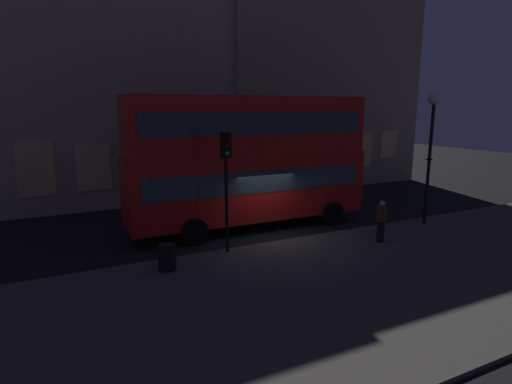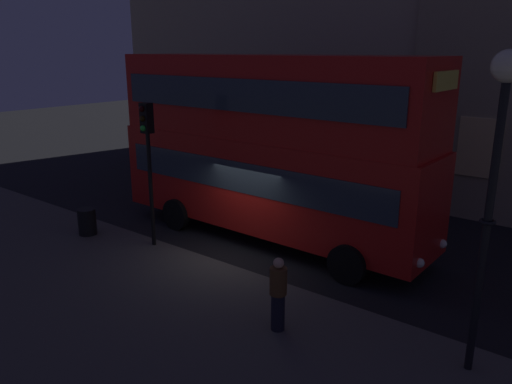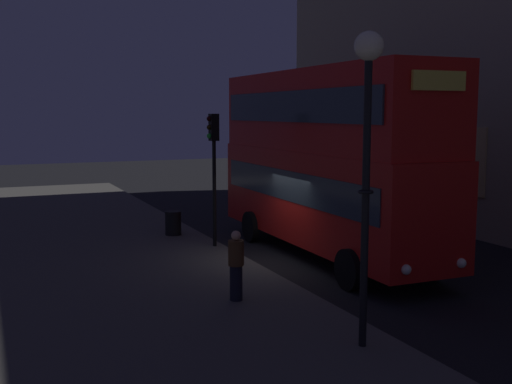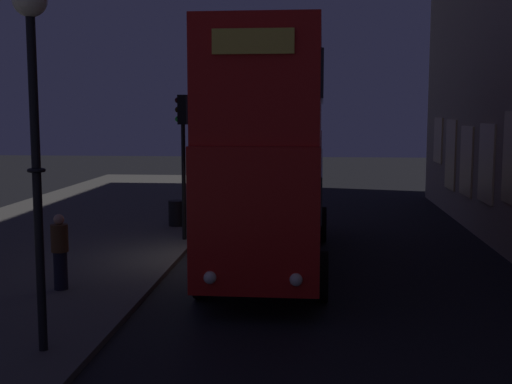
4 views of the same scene
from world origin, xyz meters
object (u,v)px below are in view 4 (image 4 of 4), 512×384
(double_decker_bus, at_px, (274,141))
(litter_bin, at_px, (177,213))
(pedestrian, at_px, (60,251))
(street_lamp, at_px, (33,81))
(traffic_light_near_kerb, at_px, (183,137))

(double_decker_bus, relative_size, litter_bin, 12.60)
(pedestrian, bearing_deg, street_lamp, 42.53)
(double_decker_bus, bearing_deg, litter_bin, -141.82)
(street_lamp, height_order, pedestrian, street_lamp)
(double_decker_bus, relative_size, traffic_light_near_kerb, 2.49)
(pedestrian, xyz_separation_m, litter_bin, (-8.04, 0.86, -0.41))
(double_decker_bus, xyz_separation_m, pedestrian, (3.50, -4.32, -2.18))
(litter_bin, bearing_deg, street_lamp, 1.07)
(double_decker_bus, distance_m, litter_bin, 6.27)
(traffic_light_near_kerb, distance_m, litter_bin, 3.58)
(street_lamp, distance_m, litter_bin, 12.21)
(street_lamp, xyz_separation_m, litter_bin, (-11.60, -0.22, -3.81))
(double_decker_bus, bearing_deg, street_lamp, -23.87)
(pedestrian, height_order, litter_bin, pedestrian)
(double_decker_bus, distance_m, street_lamp, 7.86)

